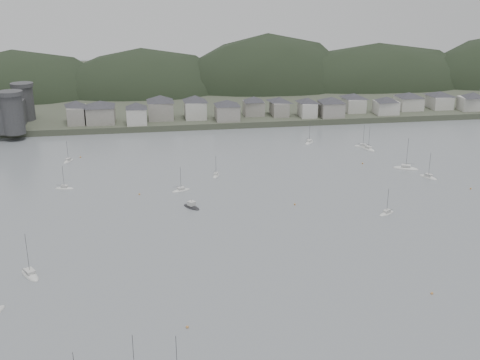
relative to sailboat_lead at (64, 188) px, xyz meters
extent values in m
plane|color=slate|center=(61.35, -92.62, -0.18)|extent=(900.00, 900.00, 0.00)
cube|color=#383D2D|center=(61.35, 202.38, 1.32)|extent=(900.00, 250.00, 3.00)
ellipsoid|color=black|center=(-49.52, 179.32, -10.32)|extent=(138.98, 92.48, 81.13)
ellipsoid|color=black|center=(29.05, 180.25, -10.15)|extent=(132.08, 90.41, 79.74)
ellipsoid|color=black|center=(111.99, 180.32, -12.86)|extent=(133.88, 88.37, 101.41)
ellipsoid|color=black|center=(187.30, 175.29, -10.50)|extent=(165.81, 81.78, 82.55)
cylinder|color=#363638|center=(-30.65, 73.38, 11.82)|extent=(10.00, 10.00, 18.00)
cylinder|color=#363638|center=(-30.65, 101.38, 11.32)|extent=(10.00, 10.00, 17.00)
cube|color=#363638|center=(-30.65, 87.38, 8.82)|extent=(3.50, 30.00, 12.00)
cube|color=gray|center=(-3.65, 89.34, 7.11)|extent=(8.34, 12.91, 8.59)
pyramid|color=#2B2A2F|center=(-3.65, 89.34, 12.91)|extent=(15.78, 15.78, 3.01)
cube|color=gray|center=(8.03, 88.71, 7.00)|extent=(13.68, 13.35, 8.36)
pyramid|color=#2B2A2F|center=(8.03, 88.71, 12.64)|extent=(20.07, 20.07, 2.93)
cube|color=#B7B4AC|center=(25.77, 83.40, 6.86)|extent=(9.78, 10.20, 8.08)
pyramid|color=#2B2A2F|center=(25.77, 83.40, 12.31)|extent=(14.83, 14.83, 2.83)
cube|color=gray|center=(37.83, 93.03, 7.36)|extent=(12.59, 13.33, 9.09)
pyramid|color=#2B2A2F|center=(37.83, 93.03, 13.50)|extent=(19.24, 19.24, 3.18)
cube|color=#B7B4AC|center=(55.60, 91.48, 7.25)|extent=(10.74, 12.17, 8.87)
pyramid|color=#2B2A2F|center=(55.60, 91.48, 13.24)|extent=(17.01, 17.01, 3.10)
cube|color=gray|center=(71.27, 84.91, 6.66)|extent=(11.63, 12.09, 7.69)
pyramid|color=#2B2A2F|center=(71.27, 84.91, 11.85)|extent=(17.61, 17.61, 2.69)
cube|color=gray|center=(86.60, 93.58, 6.54)|extent=(10.37, 9.35, 7.44)
pyramid|color=#2B2A2F|center=(86.60, 93.58, 11.56)|extent=(14.65, 14.65, 2.60)
cube|color=gray|center=(99.97, 91.18, 6.43)|extent=(8.24, 12.20, 7.22)
pyramid|color=#2B2A2F|center=(99.97, 91.18, 11.30)|extent=(15.17, 15.17, 2.53)
cube|color=#B7B4AC|center=(113.84, 85.93, 6.55)|extent=(8.06, 10.91, 7.46)
pyramid|color=#2B2A2F|center=(113.84, 85.93, 11.58)|extent=(14.08, 14.08, 2.61)
cube|color=gray|center=(126.16, 84.44, 6.65)|extent=(11.73, 11.78, 7.66)
pyramid|color=#2B2A2F|center=(126.16, 84.44, 11.82)|extent=(17.46, 17.46, 2.68)
cube|color=#B7B4AC|center=(141.98, 94.29, 6.48)|extent=(10.19, 13.02, 7.33)
pyramid|color=#2B2A2F|center=(141.98, 94.29, 11.43)|extent=(17.23, 17.23, 2.57)
cube|color=#B7B4AC|center=(156.89, 85.45, 6.25)|extent=(11.70, 9.81, 6.88)
pyramid|color=#2B2A2F|center=(156.89, 85.45, 10.90)|extent=(15.97, 15.97, 2.41)
cube|color=#B7B4AC|center=(173.75, 94.29, 6.32)|extent=(12.83, 12.48, 7.00)
pyramid|color=#2B2A2F|center=(173.75, 94.29, 11.04)|extent=(18.79, 18.79, 2.45)
cube|color=#B7B4AC|center=(192.08, 94.81, 6.30)|extent=(11.07, 13.50, 6.97)
pyramid|color=#2B2A2F|center=(192.08, 94.81, 11.01)|extent=(18.25, 18.25, 2.44)
cube|color=#B7B4AC|center=(207.37, 87.11, 6.49)|extent=(13.75, 9.12, 7.34)
pyramid|color=#2B2A2F|center=(207.37, 87.11, 11.44)|extent=(16.97, 16.97, 2.57)
ellipsoid|color=silver|center=(0.00, 0.00, -0.13)|extent=(7.12, 3.52, 1.36)
cube|color=beige|center=(0.00, 0.00, 0.85)|extent=(2.64, 1.95, 0.70)
cylinder|color=#3F3F42|center=(0.00, 0.00, 4.28)|extent=(0.12, 0.12, 8.52)
cylinder|color=#3F3F42|center=(-1.20, -0.25, 1.40)|extent=(3.02, 0.72, 0.10)
ellipsoid|color=silver|center=(-0.92, -65.62, -0.13)|extent=(7.11, 9.34, 1.82)
cube|color=beige|center=(-0.92, -65.62, 1.08)|extent=(3.34, 3.77, 0.70)
cylinder|color=#3F3F42|center=(-0.92, -65.62, 5.71)|extent=(0.12, 0.12, 11.39)
cylinder|color=#3F3F42|center=(-1.75, -67.03, 1.63)|extent=(2.15, 3.59, 0.10)
ellipsoid|color=silver|center=(135.34, -9.33, -0.13)|extent=(5.87, 7.98, 1.55)
cube|color=beige|center=(135.34, -9.33, 0.94)|extent=(2.79, 3.19, 0.70)
cylinder|color=#3F3F42|center=(135.34, -9.33, 4.85)|extent=(0.12, 0.12, 9.67)
cylinder|color=#3F3F42|center=(134.68, -10.55, 1.49)|extent=(1.75, 3.11, 0.10)
cylinder|color=#3F3F42|center=(25.95, -111.31, 4.75)|extent=(0.12, 0.12, 9.47)
ellipsoid|color=silver|center=(131.50, 2.30, -0.13)|extent=(10.30, 7.42, 1.99)
cube|color=beige|center=(131.50, 2.30, 1.16)|extent=(4.10, 3.55, 0.70)
cylinder|color=#3F3F42|center=(131.50, 2.30, 6.24)|extent=(0.12, 0.12, 12.44)
cylinder|color=#3F3F42|center=(133.09, 3.13, 1.71)|extent=(4.02, 2.16, 0.10)
ellipsoid|color=silver|center=(55.79, 5.62, -0.13)|extent=(4.17, 6.51, 1.24)
cube|color=beige|center=(55.79, 5.62, 0.79)|extent=(2.08, 2.53, 0.70)
cylinder|color=#3F3F42|center=(55.79, 5.62, 3.90)|extent=(0.12, 0.12, 7.77)
cylinder|color=#3F3F42|center=(55.37, 6.66, 1.34)|extent=(1.14, 2.63, 0.10)
cylinder|color=#3F3F42|center=(33.91, -112.62, 4.63)|extent=(0.12, 0.12, 9.22)
ellipsoid|color=silver|center=(103.97, 45.93, -0.13)|extent=(6.80, 7.93, 1.60)
cube|color=beige|center=(103.97, 45.93, 0.97)|extent=(3.07, 3.29, 0.70)
cylinder|color=#3F3F42|center=(103.97, 45.93, 5.01)|extent=(0.12, 0.12, 9.98)
cylinder|color=#3F3F42|center=(103.12, 47.08, 1.52)|extent=(2.22, 2.94, 0.10)
ellipsoid|color=silver|center=(-2.34, 34.08, -0.13)|extent=(4.80, 7.09, 1.36)
cube|color=beige|center=(-2.34, 34.08, 0.85)|extent=(2.35, 2.79, 0.70)
cylinder|color=#3F3F42|center=(-2.34, 34.08, 4.27)|extent=(0.12, 0.12, 8.51)
cylinder|color=#3F3F42|center=(-1.83, 32.97, 1.40)|extent=(1.36, 2.83, 0.10)
ellipsoid|color=silver|center=(125.85, 35.21, -0.13)|extent=(7.92, 6.64, 1.58)
cube|color=beige|center=(125.85, 35.21, 0.96)|extent=(3.27, 3.02, 0.70)
cylinder|color=#3F3F42|center=(125.85, 35.21, 4.96)|extent=(0.12, 0.12, 9.89)
cylinder|color=#3F3F42|center=(124.69, 34.38, 1.51)|extent=(2.96, 2.14, 0.10)
ellipsoid|color=silver|center=(105.48, -41.11, -0.13)|extent=(6.96, 5.28, 1.36)
cube|color=beige|center=(105.48, -41.11, 0.85)|extent=(2.80, 2.48, 0.70)
cylinder|color=#3F3F42|center=(105.48, -41.11, 4.26)|extent=(0.12, 0.12, 8.48)
cylinder|color=#3F3F42|center=(106.54, -41.72, 1.40)|extent=(2.69, 1.62, 0.10)
ellipsoid|color=silver|center=(41.40, -8.93, -0.13)|extent=(7.37, 4.73, 1.41)
cube|color=beige|center=(41.40, -8.93, 0.87)|extent=(2.86, 2.36, 0.70)
cylinder|color=#3F3F42|center=(41.40, -8.93, 4.41)|extent=(0.12, 0.12, 8.79)
cylinder|color=#3F3F42|center=(40.23, -8.46, 1.42)|extent=(2.97, 1.28, 0.10)
ellipsoid|color=silver|center=(126.90, 31.20, -0.13)|extent=(4.88, 8.68, 1.65)
cube|color=beige|center=(126.90, 31.20, 0.99)|extent=(2.57, 3.29, 0.70)
cylinder|color=#3F3F42|center=(126.90, 31.20, 5.18)|extent=(0.12, 0.12, 10.34)
cylinder|color=#3F3F42|center=(127.32, 32.63, 1.54)|extent=(1.15, 3.60, 0.10)
ellipsoid|color=black|center=(43.80, -25.50, -0.13)|extent=(6.42, 7.41, 1.60)
cube|color=beige|center=(43.80, -25.50, 1.32)|extent=(2.93, 2.96, 1.40)
cylinder|color=#3F3F42|center=(43.80, -25.50, 2.22)|extent=(0.10, 0.10, 1.20)
sphere|color=#BB7F3E|center=(2.04, 39.02, -0.03)|extent=(0.70, 0.70, 0.70)
sphere|color=#BB7F3E|center=(78.22, -28.61, -0.03)|extent=(0.70, 0.70, 0.70)
sphere|color=#BB7F3E|center=(116.93, 11.59, -0.03)|extent=(0.70, 0.70, 0.70)
sphere|color=#BB7F3E|center=(26.71, -10.34, -0.03)|extent=(0.70, 0.70, 0.70)
sphere|color=#BB7F3E|center=(144.66, -23.63, -0.03)|extent=(0.70, 0.70, 0.70)
sphere|color=#BB7F3E|center=(96.42, -90.84, -0.03)|extent=(0.70, 0.70, 0.70)
sphere|color=#BB7F3E|center=(37.05, -95.84, -0.03)|extent=(0.70, 0.70, 0.70)
camera|label=1|loc=(30.81, -206.46, 72.10)|focal=43.94mm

